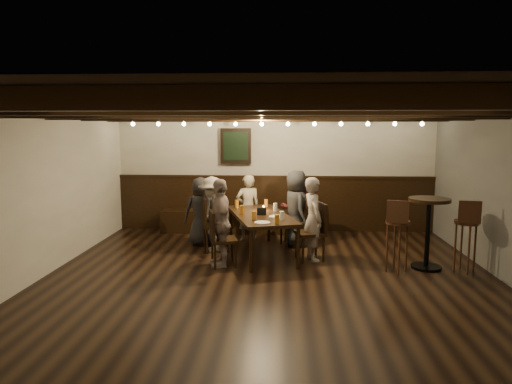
# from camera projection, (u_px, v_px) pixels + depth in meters

# --- Properties ---
(room) EXTENTS (7.00, 7.00, 7.00)m
(room) POSITION_uv_depth(u_px,v_px,m) (258.00, 187.00, 8.18)
(room) COLOR black
(room) RESTS_ON ground
(dining_table) EXTENTS (1.33, 2.02, 0.70)m
(dining_table) POSITION_uv_depth(u_px,v_px,m) (261.00, 218.00, 7.57)
(dining_table) COLOR black
(dining_table) RESTS_ON floor
(chair_left_near) EXTENTS (0.53, 0.53, 0.94)m
(chair_left_near) POSITION_uv_depth(u_px,v_px,m) (215.00, 234.00, 7.89)
(chair_left_near) COLOR black
(chair_left_near) RESTS_ON floor
(chair_left_far) EXTENTS (0.49, 0.49, 0.86)m
(chair_left_far) POSITION_uv_depth(u_px,v_px,m) (223.00, 249.00, 7.03)
(chair_left_far) COLOR black
(chair_left_far) RESTS_ON floor
(chair_right_near) EXTENTS (0.52, 0.52, 0.92)m
(chair_right_near) POSITION_uv_depth(u_px,v_px,m) (294.00, 231.00, 8.21)
(chair_right_near) COLOR black
(chair_right_near) RESTS_ON floor
(chair_right_far) EXTENTS (0.53, 0.53, 0.93)m
(chair_right_far) POSITION_uv_depth(u_px,v_px,m) (311.00, 243.00, 7.34)
(chair_right_far) COLOR black
(chair_right_far) RESTS_ON floor
(person_bench_left) EXTENTS (0.70, 0.55, 1.25)m
(person_bench_left) POSITION_uv_depth(u_px,v_px,m) (201.00, 211.00, 8.24)
(person_bench_left) COLOR #29282B
(person_bench_left) RESTS_ON floor
(person_bench_centre) EXTENTS (0.52, 0.42, 1.25)m
(person_bench_centre) POSITION_uv_depth(u_px,v_px,m) (248.00, 208.00, 8.58)
(person_bench_centre) COLOR #9E947E
(person_bench_centre) RESTS_ON floor
(person_bench_right) EXTENTS (0.71, 0.62, 1.23)m
(person_bench_right) POSITION_uv_depth(u_px,v_px,m) (296.00, 208.00, 8.64)
(person_bench_right) COLOR #5A1E20
(person_bench_right) RESTS_ON floor
(person_left_near) EXTENTS (0.70, 0.94, 1.29)m
(person_left_near) POSITION_uv_depth(u_px,v_px,m) (213.00, 214.00, 7.84)
(person_left_near) COLOR gray
(person_left_near) RESTS_ON floor
(person_left_far) EXTENTS (0.54, 0.86, 1.36)m
(person_left_far) POSITION_uv_depth(u_px,v_px,m) (220.00, 223.00, 6.96)
(person_left_far) COLOR gray
(person_left_far) RESTS_ON floor
(person_right_near) EXTENTS (0.61, 0.77, 1.37)m
(person_right_near) POSITION_uv_depth(u_px,v_px,m) (296.00, 208.00, 8.16)
(person_right_near) COLOR #2A2A2C
(person_right_near) RESTS_ON floor
(person_right_far) EXTENTS (0.45, 0.56, 1.34)m
(person_right_far) POSITION_uv_depth(u_px,v_px,m) (313.00, 219.00, 7.30)
(person_right_far) COLOR #A09187
(person_right_far) RESTS_ON floor
(pint_a) EXTENTS (0.07, 0.07, 0.14)m
(pint_a) POSITION_uv_depth(u_px,v_px,m) (237.00, 204.00, 8.16)
(pint_a) COLOR #BF7219
(pint_a) RESTS_ON dining_table
(pint_b) EXTENTS (0.07, 0.07, 0.14)m
(pint_b) POSITION_uv_depth(u_px,v_px,m) (266.00, 203.00, 8.23)
(pint_b) COLOR #BF7219
(pint_b) RESTS_ON dining_table
(pint_c) EXTENTS (0.07, 0.07, 0.14)m
(pint_c) POSITION_uv_depth(u_px,v_px,m) (242.00, 210.00, 7.58)
(pint_c) COLOR #BF7219
(pint_c) RESTS_ON dining_table
(pint_d) EXTENTS (0.07, 0.07, 0.14)m
(pint_d) POSITION_uv_depth(u_px,v_px,m) (275.00, 207.00, 7.81)
(pint_d) COLOR silver
(pint_d) RESTS_ON dining_table
(pint_e) EXTENTS (0.07, 0.07, 0.14)m
(pint_e) POSITION_uv_depth(u_px,v_px,m) (254.00, 216.00, 7.07)
(pint_e) COLOR #BF7219
(pint_e) RESTS_ON dining_table
(pint_f) EXTENTS (0.07, 0.07, 0.14)m
(pint_f) POSITION_uv_depth(u_px,v_px,m) (282.00, 216.00, 7.06)
(pint_f) COLOR silver
(pint_f) RESTS_ON dining_table
(pint_g) EXTENTS (0.07, 0.07, 0.14)m
(pint_g) POSITION_uv_depth(u_px,v_px,m) (277.00, 219.00, 6.79)
(pint_g) COLOR #BF7219
(pint_g) RESTS_ON dining_table
(plate_near) EXTENTS (0.24, 0.24, 0.01)m
(plate_near) POSITION_uv_depth(u_px,v_px,m) (262.00, 223.00, 6.85)
(plate_near) COLOR white
(plate_near) RESTS_ON dining_table
(plate_far) EXTENTS (0.24, 0.24, 0.01)m
(plate_far) POSITION_uv_depth(u_px,v_px,m) (276.00, 217.00, 7.31)
(plate_far) COLOR white
(plate_far) RESTS_ON dining_table
(condiment_caddy) EXTENTS (0.15, 0.10, 0.12)m
(condiment_caddy) POSITION_uv_depth(u_px,v_px,m) (262.00, 211.00, 7.50)
(condiment_caddy) COLOR black
(condiment_caddy) RESTS_ON dining_table
(candle) EXTENTS (0.05, 0.05, 0.05)m
(candle) POSITION_uv_depth(u_px,v_px,m) (264.00, 209.00, 7.87)
(candle) COLOR beige
(candle) RESTS_ON dining_table
(high_top_table) EXTENTS (0.61, 0.61, 1.08)m
(high_top_table) POSITION_uv_depth(u_px,v_px,m) (428.00, 223.00, 6.84)
(high_top_table) COLOR black
(high_top_table) RESTS_ON floor
(bar_stool_left) EXTENTS (0.37, 0.39, 1.10)m
(bar_stool_left) POSITION_uv_depth(u_px,v_px,m) (397.00, 245.00, 6.70)
(bar_stool_left) COLOR #381F11
(bar_stool_left) RESTS_ON floor
(bar_stool_right) EXTENTS (0.35, 0.37, 1.10)m
(bar_stool_right) POSITION_uv_depth(u_px,v_px,m) (465.00, 245.00, 6.69)
(bar_stool_right) COLOR #381F11
(bar_stool_right) RESTS_ON floor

